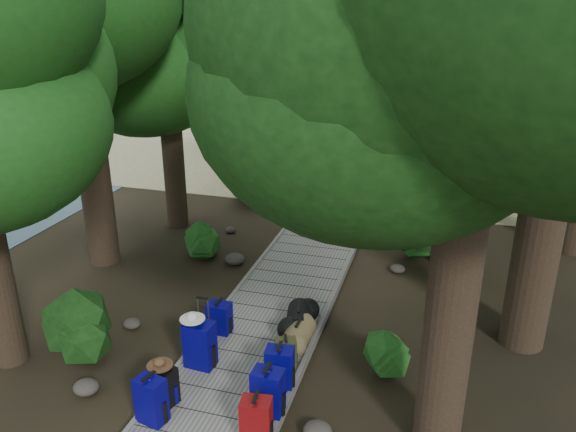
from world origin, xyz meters
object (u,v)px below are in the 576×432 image
(backpack_left_b, at_px, (165,383))
(backpack_left_c, at_px, (200,342))
(suitcase_on_boardwalk, at_px, (205,336))
(kayak, at_px, (296,156))
(backpack_left_d, at_px, (219,316))
(sun_lounger, at_px, (449,156))
(backpack_right_d, at_px, (286,351))
(duffel_right_khaki, at_px, (299,334))
(backpack_right_b, at_px, (268,390))
(duffel_right_black, at_px, (299,319))
(backpack_right_c, at_px, (280,366))
(backpack_left_a, at_px, (151,398))
(lone_suitcase_on_sand, at_px, (365,170))
(backpack_right_a, at_px, (256,418))

(backpack_left_b, bearing_deg, backpack_left_c, 99.20)
(suitcase_on_boardwalk, bearing_deg, kayak, 100.82)
(backpack_left_d, height_order, sun_lounger, backpack_left_d)
(backpack_right_d, relative_size, duffel_right_khaki, 0.80)
(suitcase_on_boardwalk, bearing_deg, backpack_left_b, -88.55)
(backpack_right_b, distance_m, duffel_right_black, 2.18)
(backpack_right_c, bearing_deg, backpack_left_a, -146.74)
(duffel_right_black, height_order, suitcase_on_boardwalk, suitcase_on_boardwalk)
(backpack_right_c, xyz_separation_m, sun_lounger, (2.15, 13.77, -0.18))
(backpack_left_a, bearing_deg, sun_lounger, 88.77)
(duffel_right_khaki, height_order, kayak, duffel_right_khaki)
(lone_suitcase_on_sand, height_order, kayak, lone_suitcase_on_sand)
(backpack_left_d, relative_size, kayak, 0.19)
(duffel_right_black, bearing_deg, duffel_right_khaki, -86.41)
(backpack_right_a, distance_m, backpack_right_c, 1.17)
(backpack_left_b, distance_m, sun_lounger, 15.03)
(backpack_left_d, bearing_deg, kayak, 100.40)
(backpack_left_d, distance_m, backpack_right_d, 1.53)
(backpack_right_a, height_order, suitcase_on_boardwalk, backpack_right_a)
(backpack_right_c, height_order, sun_lounger, backpack_right_c)
(backpack_left_a, height_order, kayak, backpack_left_a)
(backpack_right_a, height_order, lone_suitcase_on_sand, backpack_right_a)
(backpack_left_c, xyz_separation_m, sun_lounger, (3.52, 13.63, -0.25))
(backpack_right_b, distance_m, duffel_right_khaki, 1.74)
(backpack_right_d, relative_size, duffel_right_black, 0.71)
(backpack_left_a, distance_m, backpack_right_c, 1.92)
(suitcase_on_boardwalk, height_order, lone_suitcase_on_sand, lone_suitcase_on_sand)
(backpack_left_a, height_order, lone_suitcase_on_sand, backpack_left_a)
(lone_suitcase_on_sand, distance_m, sun_lounger, 3.81)
(lone_suitcase_on_sand, bearing_deg, suitcase_on_boardwalk, -94.02)
(backpack_left_a, xyz_separation_m, duffel_right_black, (1.36, 2.76, -0.15))
(backpack_left_a, distance_m, backpack_left_b, 0.41)
(backpack_left_a, distance_m, kayak, 14.04)
(backpack_right_b, relative_size, duffel_right_black, 1.09)
(duffel_right_khaki, xyz_separation_m, sun_lounger, (2.16, 12.66, -0.04))
(backpack_right_d, height_order, sun_lounger, backpack_right_d)
(backpack_left_d, relative_size, backpack_right_d, 1.19)
(backpack_left_c, distance_m, duffel_right_black, 1.89)
(duffel_right_black, relative_size, kayak, 0.22)
(backpack_right_a, distance_m, kayak, 14.27)
(backpack_left_b, height_order, duffel_right_black, backpack_left_b)
(sun_lounger, bearing_deg, backpack_left_a, -95.29)
(backpack_right_b, xyz_separation_m, suitcase_on_boardwalk, (-1.49, 1.16, -0.12))
(backpack_right_b, bearing_deg, duffel_right_khaki, 92.66)
(backpack_left_a, relative_size, duffel_right_khaki, 1.16)
(backpack_left_a, xyz_separation_m, backpack_right_d, (1.42, 1.74, -0.12))
(backpack_left_b, distance_m, lone_suitcase_on_sand, 11.85)
(backpack_right_d, distance_m, sun_lounger, 13.44)
(backpack_left_b, bearing_deg, backpack_right_b, 23.78)
(lone_suitcase_on_sand, height_order, sun_lounger, lone_suitcase_on_sand)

